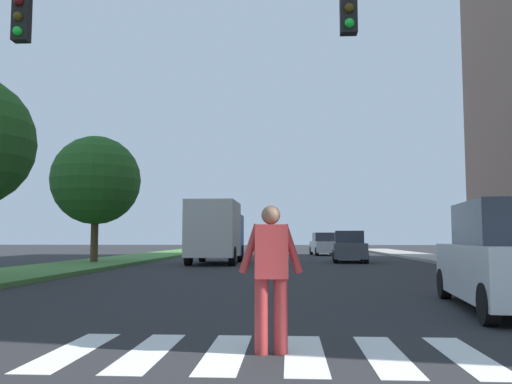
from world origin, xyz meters
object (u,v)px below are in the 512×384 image
at_px(pedestrian_performer, 271,271).
at_px(sedan_distant, 324,245).
at_px(traffic_light_gantry, 23,57).
at_px(suv_crossing, 512,259).
at_px(tree_far, 96,180).
at_px(truck_box_delivery, 216,231).
at_px(sedan_midblock, 349,248).

distance_m(pedestrian_performer, sedan_distant, 35.22).
bearing_deg(traffic_light_gantry, suv_crossing, 8.66).
bearing_deg(pedestrian_performer, tree_far, 115.26).
xyz_separation_m(tree_far, truck_box_delivery, (5.80, 1.44, -2.50)).
bearing_deg(pedestrian_performer, sedan_distant, 85.35).
bearing_deg(tree_far, pedestrian_performer, -64.74).
bearing_deg(sedan_distant, suv_crossing, -87.44).
distance_m(sedan_distant, truck_box_delivery, 15.34).
height_order(traffic_light_gantry, truck_box_delivery, traffic_light_gantry).
height_order(suv_crossing, sedan_midblock, suv_crossing).
bearing_deg(truck_box_delivery, traffic_light_gantry, -92.58).
xyz_separation_m(sedan_distant, truck_box_delivery, (-6.37, -13.93, 0.85)).
xyz_separation_m(tree_far, sedan_midblock, (12.78, 3.82, -3.35)).
height_order(tree_far, sedan_midblock, tree_far).
height_order(pedestrian_performer, sedan_midblock, pedestrian_performer).
relative_size(pedestrian_performer, suv_crossing, 0.35).
bearing_deg(sedan_distant, tree_far, -128.36).
bearing_deg(tree_far, sedan_midblock, 16.64).
height_order(sedan_midblock, sedan_distant, sedan_distant).
xyz_separation_m(pedestrian_performer, sedan_distant, (2.85, 35.10, -0.15)).
relative_size(suv_crossing, truck_box_delivery, 0.77).
relative_size(tree_far, truck_box_delivery, 1.00).
bearing_deg(suv_crossing, traffic_light_gantry, -171.34).
distance_m(pedestrian_performer, truck_box_delivery, 21.48).
distance_m(suv_crossing, sedan_distant, 31.27).
height_order(pedestrian_performer, sedan_distant, sedan_distant).
bearing_deg(sedan_midblock, traffic_light_gantry, -110.43).
distance_m(tree_far, truck_box_delivery, 6.48).
xyz_separation_m(tree_far, traffic_light_gantry, (4.96, -17.18, 0.28)).
bearing_deg(suv_crossing, truck_box_delivery, 114.15).
distance_m(tree_far, traffic_light_gantry, 17.88).
relative_size(tree_far, sedan_midblock, 1.43).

